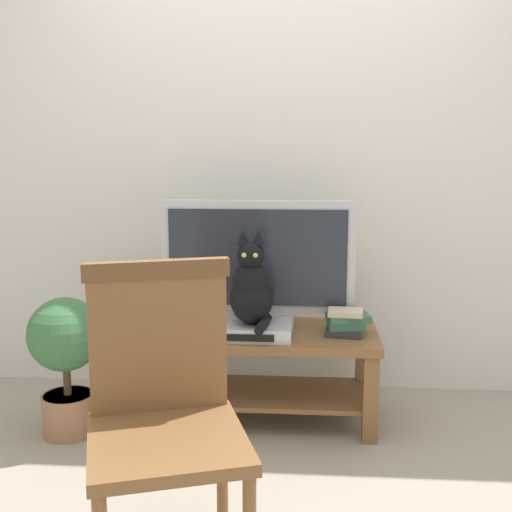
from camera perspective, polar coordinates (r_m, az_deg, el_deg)
ground_plane at (r=2.87m, az=0.74°, el=-18.70°), size 12.00×12.00×0.00m
back_wall at (r=3.63m, az=1.88°, el=10.28°), size 7.00×0.12×2.80m
tv_stand at (r=3.26m, az=0.07°, el=-8.85°), size 1.18×0.52×0.46m
tv at (r=3.21m, az=0.15°, el=-0.50°), size 0.96×0.20×0.64m
media_box at (r=3.13m, az=-0.38°, el=-6.42°), size 0.38×0.30×0.07m
cat at (r=3.06m, az=-0.39°, el=-2.93°), size 0.21×0.36×0.45m
wooden_chair at (r=2.13m, az=-8.12°, el=-12.33°), size 0.60×0.60×1.00m
book_stack at (r=3.16m, az=7.89°, el=-5.79°), size 0.22×0.17×0.13m
potted_plant at (r=3.21m, az=-16.36°, el=-8.20°), size 0.35×0.35×0.67m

